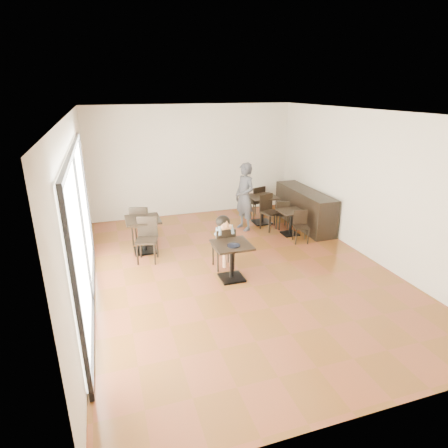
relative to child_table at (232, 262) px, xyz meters
name	(u,v)px	position (x,y,z in m)	size (l,w,h in m)	color
floor	(239,269)	(0.28, 0.35, -0.38)	(6.00, 8.00, 0.01)	brown
ceiling	(241,112)	(0.28, 0.35, 2.82)	(6.00, 8.00, 0.01)	silver
wall_back	(193,161)	(0.28, 4.35, 1.22)	(6.00, 0.01, 3.20)	beige
wall_front	(376,298)	(0.28, -3.65, 1.22)	(6.00, 0.01, 3.20)	beige
wall_left	(79,211)	(-2.72, 0.35, 1.22)	(0.01, 8.00, 3.20)	beige
wall_right	(367,185)	(3.28, 0.35, 1.22)	(0.01, 8.00, 3.20)	beige
storefront_window	(81,231)	(-2.69, -0.15, 1.02)	(0.04, 4.50, 2.60)	white
child_table	(232,262)	(0.00, 0.00, 0.00)	(0.72, 0.72, 0.76)	black
child_chair	(223,247)	(0.00, 0.55, 0.08)	(0.41, 0.41, 0.92)	black
child	(223,242)	(0.00, 0.55, 0.20)	(0.41, 0.58, 1.15)	slate
plate	(234,245)	(0.00, -0.10, 0.39)	(0.26, 0.26, 0.02)	black
pizza_slice	(226,226)	(0.00, 0.36, 0.62)	(0.27, 0.21, 0.06)	tan
adult_patron	(245,197)	(1.25, 2.57, 0.52)	(0.66, 0.43, 1.81)	#3B3B41
cafe_table_mid	(291,223)	(2.25, 1.83, -0.05)	(0.62, 0.62, 0.65)	black
cafe_table_left	(144,235)	(-1.50, 1.90, 0.03)	(0.77, 0.77, 0.81)	black
cafe_table_back	(262,210)	(1.90, 2.87, 0.01)	(0.75, 0.75, 0.79)	black
chair_mid_a	(281,214)	(2.25, 2.38, 0.01)	(0.35, 0.35, 0.79)	black
chair_mid_b	(301,227)	(2.25, 1.28, 0.01)	(0.35, 0.35, 0.79)	black
chair_left_a	(141,224)	(-1.50, 2.45, 0.11)	(0.44, 0.44, 0.98)	black
chair_left_b	(147,241)	(-1.50, 1.35, 0.11)	(0.44, 0.44, 0.98)	black
chair_back_a	(255,202)	(1.90, 3.42, 0.09)	(0.43, 0.43, 0.95)	black
chair_back_b	(270,213)	(1.90, 2.32, 0.09)	(0.43, 0.43, 0.95)	black
service_counter	(304,208)	(2.93, 2.35, 0.12)	(0.60, 2.40, 1.00)	black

